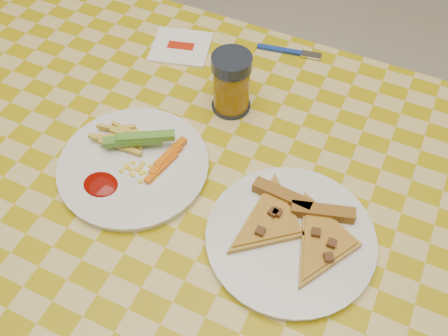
# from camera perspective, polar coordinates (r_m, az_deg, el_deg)

# --- Properties ---
(table) EXTENTS (1.28, 0.88, 0.76)m
(table) POSITION_cam_1_polar(r_m,az_deg,el_deg) (0.87, -2.86, -5.74)
(table) COLOR silver
(table) RESTS_ON ground
(plate_left) EXTENTS (0.26, 0.26, 0.01)m
(plate_left) POSITION_cam_1_polar(r_m,az_deg,el_deg) (0.84, -10.28, 0.17)
(plate_left) COLOR white
(plate_left) RESTS_ON table
(plate_right) EXTENTS (0.33, 0.33, 0.01)m
(plate_right) POSITION_cam_1_polar(r_m,az_deg,el_deg) (0.76, 7.58, -8.00)
(plate_right) COLOR white
(plate_right) RESTS_ON table
(fries_veggies) EXTENTS (0.18, 0.16, 0.04)m
(fries_veggies) POSITION_cam_1_polar(r_m,az_deg,el_deg) (0.84, -10.40, 1.79)
(fries_veggies) COLOR #E0CD47
(fries_veggies) RESTS_ON plate_left
(pizza_slices) EXTENTS (0.23, 0.21, 0.02)m
(pizza_slices) POSITION_cam_1_polar(r_m,az_deg,el_deg) (0.76, 8.22, -6.67)
(pizza_slices) COLOR gold
(pizza_slices) RESTS_ON plate_right
(drink_glass) EXTENTS (0.07, 0.07, 0.12)m
(drink_glass) POSITION_cam_1_polar(r_m,az_deg,el_deg) (0.89, 0.85, 9.63)
(drink_glass) COLOR black
(drink_glass) RESTS_ON table
(napkin) EXTENTS (0.14, 0.13, 0.01)m
(napkin) POSITION_cam_1_polar(r_m,az_deg,el_deg) (1.05, -4.95, 13.64)
(napkin) COLOR white
(napkin) RESTS_ON table
(fork) EXTENTS (0.13, 0.04, 0.01)m
(fork) POSITION_cam_1_polar(r_m,az_deg,el_deg) (1.04, 7.54, 13.07)
(fork) COLOR navy
(fork) RESTS_ON table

